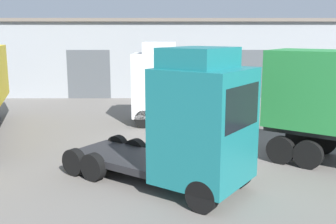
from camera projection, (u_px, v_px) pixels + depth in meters
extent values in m
plane|color=slate|center=(178.00, 154.00, 15.88)|extent=(60.00, 60.00, 0.00)
cube|color=#93999E|center=(171.00, 57.00, 32.98)|extent=(28.20, 8.00, 5.63)
cube|color=#70665B|center=(171.00, 21.00, 32.40)|extent=(28.70, 8.50, 0.25)
cube|color=#4C5156|center=(89.00, 74.00, 29.24)|extent=(3.20, 0.08, 3.60)
cube|color=#4C5156|center=(255.00, 74.00, 29.33)|extent=(3.20, 0.08, 3.60)
cube|color=silver|center=(156.00, 84.00, 20.95)|extent=(2.46, 2.56, 3.30)
cube|color=silver|center=(160.00, 48.00, 20.56)|extent=(1.73, 2.14, 0.60)
cube|color=black|center=(134.00, 72.00, 20.84)|extent=(0.13, 2.10, 1.19)
cube|color=#232326|center=(216.00, 113.00, 21.19)|extent=(4.11, 2.10, 0.24)
cylinder|color=#B2B2B7|center=(206.00, 120.00, 20.25)|extent=(1.11, 0.59, 0.56)
cylinder|color=black|center=(144.00, 119.00, 20.20)|extent=(0.94, 0.32, 0.93)
cylinder|color=black|center=(147.00, 111.00, 22.36)|extent=(0.94, 0.32, 0.93)
cylinder|color=black|center=(230.00, 119.00, 20.12)|extent=(0.94, 0.32, 0.93)
cylinder|color=black|center=(225.00, 111.00, 22.28)|extent=(0.94, 0.32, 0.93)
cylinder|color=black|center=(248.00, 119.00, 20.11)|extent=(0.94, 0.32, 0.93)
cylinder|color=black|center=(241.00, 111.00, 22.26)|extent=(0.94, 0.32, 0.93)
cylinder|color=black|center=(323.00, 141.00, 15.86)|extent=(1.02, 0.84, 1.04)
cylinder|color=black|center=(308.00, 155.00, 14.09)|extent=(1.02, 0.84, 1.04)
cylinder|color=black|center=(298.00, 137.00, 16.42)|extent=(1.02, 0.84, 1.04)
cylinder|color=black|center=(281.00, 150.00, 14.65)|extent=(1.02, 0.84, 1.04)
cube|color=#197075|center=(204.00, 125.00, 11.51)|extent=(3.40, 3.43, 3.36)
cube|color=#197075|center=(199.00, 58.00, 11.24)|extent=(2.58, 2.68, 0.60)
cube|color=black|center=(242.00, 107.00, 10.73)|extent=(1.28, 1.76, 1.21)
cube|color=#232326|center=(126.00, 158.00, 13.54)|extent=(4.20, 3.79, 0.24)
cylinder|color=#B2B2B7|center=(157.00, 158.00, 14.04)|extent=(1.22, 1.09, 0.56)
cylinder|color=black|center=(237.00, 173.00, 12.39)|extent=(0.93, 0.78, 0.93)
cylinder|color=black|center=(202.00, 196.00, 10.62)|extent=(0.93, 0.78, 0.93)
cylinder|color=black|center=(136.00, 151.00, 14.70)|extent=(0.93, 0.78, 0.93)
cylinder|color=black|center=(93.00, 167.00, 12.93)|extent=(0.93, 0.78, 0.93)
cylinder|color=black|center=(118.00, 147.00, 15.21)|extent=(0.93, 0.78, 0.93)
cylinder|color=black|center=(74.00, 162.00, 13.44)|extent=(0.93, 0.78, 0.93)
cone|color=#565147|center=(318.00, 105.00, 22.49)|extent=(4.46, 4.46, 1.55)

